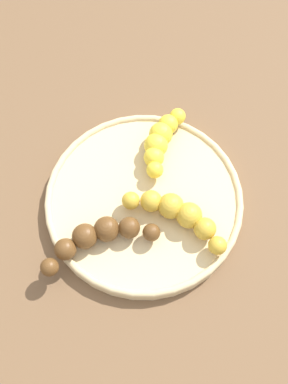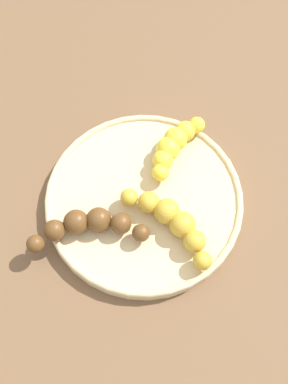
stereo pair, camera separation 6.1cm
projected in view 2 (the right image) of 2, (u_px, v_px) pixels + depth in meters
name	position (u px, v px, depth m)	size (l,w,h in m)	color
ground_plane	(144.00, 203.00, 0.64)	(2.40, 2.40, 0.00)	brown
fruit_bowl	(144.00, 200.00, 0.63)	(0.28, 0.28, 0.02)	#D1B784
banana_spotted	(172.00, 221.00, 0.59)	(0.12, 0.12, 0.04)	gold
banana_yellow	(174.00, 145.00, 0.64)	(0.08, 0.10, 0.03)	yellow
banana_overripe	(88.00, 226.00, 0.59)	(0.16, 0.06, 0.03)	#593819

